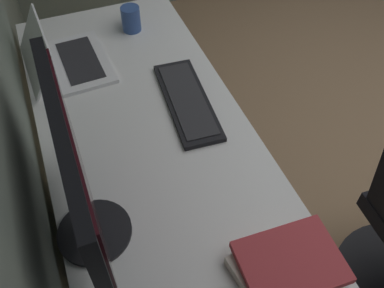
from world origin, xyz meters
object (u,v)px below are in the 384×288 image
object	(u,v)px
drawer_pedestal	(165,243)
book_stack_near	(284,265)
coffee_mug	(131,18)
laptop_leftmost	(63,58)
keyboard_main	(187,101)
monitor_primary	(77,176)

from	to	relation	value
drawer_pedestal	book_stack_near	bearing A→B (deg)	-151.54
coffee_mug	laptop_leftmost	bearing A→B (deg)	116.11
drawer_pedestal	laptop_leftmost	bearing A→B (deg)	14.29
drawer_pedestal	laptop_leftmost	distance (m)	0.78
keyboard_main	book_stack_near	xyz separation A→B (m)	(-0.66, -0.01, 0.02)
keyboard_main	coffee_mug	distance (m)	0.50
drawer_pedestal	monitor_primary	size ratio (longest dim) A/B	1.22
laptop_leftmost	coffee_mug	distance (m)	0.34
keyboard_main	coffee_mug	bearing A→B (deg)	6.49
monitor_primary	coffee_mug	size ratio (longest dim) A/B	4.87
monitor_primary	book_stack_near	world-z (taller)	monitor_primary
coffee_mug	drawer_pedestal	bearing A→B (deg)	169.68
laptop_leftmost	coffee_mug	xyz separation A→B (m)	(0.15, -0.30, 0.01)
drawer_pedestal	keyboard_main	xyz separation A→B (m)	(0.28, -0.20, 0.39)
laptop_leftmost	keyboard_main	world-z (taller)	laptop_leftmost
laptop_leftmost	monitor_primary	bearing A→B (deg)	176.15
book_stack_near	monitor_primary	bearing A→B (deg)	56.27
monitor_primary	book_stack_near	bearing A→B (deg)	-123.73
book_stack_near	keyboard_main	bearing A→B (deg)	0.53
book_stack_near	coffee_mug	world-z (taller)	coffee_mug
drawer_pedestal	coffee_mug	distance (m)	0.91
monitor_primary	book_stack_near	xyz separation A→B (m)	(-0.28, -0.42, -0.22)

